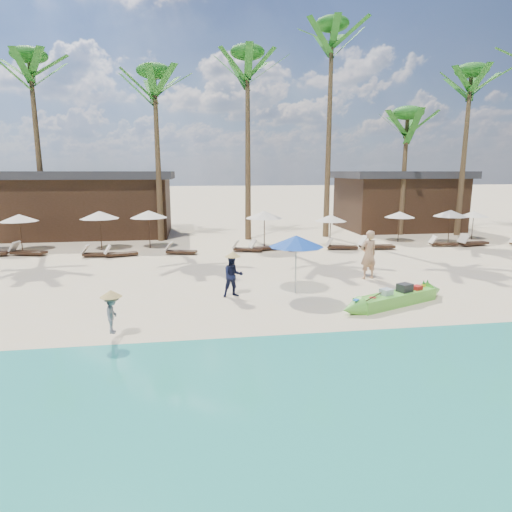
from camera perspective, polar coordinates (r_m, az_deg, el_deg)
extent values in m
plane|color=beige|center=(13.77, -2.28, -6.93)|extent=(240.00, 240.00, 0.00)
cube|color=tan|center=(9.19, 1.32, -16.55)|extent=(240.00, 4.50, 0.01)
cube|color=#64CC3E|center=(14.76, 18.12, -5.47)|extent=(3.21, 1.85, 0.38)
cube|color=white|center=(14.75, 18.13, -5.40)|extent=(2.73, 1.51, 0.17)
cube|color=#262628|center=(14.99, 19.20, -4.17)|extent=(0.56, 0.50, 0.35)
cube|color=silver|center=(14.43, 16.98, -4.76)|extent=(0.44, 0.42, 0.28)
cube|color=red|center=(15.39, 20.66, -4.12)|extent=(0.38, 0.35, 0.22)
cylinder|color=red|center=(14.02, 15.29, -5.53)|extent=(0.22, 0.22, 0.09)
cylinder|color=#262628|center=(13.78, 14.86, -5.83)|extent=(0.20, 0.20, 0.08)
sphere|color=tan|center=(13.59, 13.82, -5.79)|extent=(0.18, 0.18, 0.18)
cylinder|color=yellow|center=(15.87, 21.42, -3.80)|extent=(0.14, 0.14, 0.18)
cylinder|color=yellow|center=(16.02, 21.86, -3.69)|extent=(0.14, 0.14, 0.18)
imported|color=tan|center=(17.82, 14.77, 0.17)|extent=(0.80, 0.61, 1.98)
imported|color=#131734|center=(14.81, -3.09, -2.67)|extent=(0.80, 0.67, 1.48)
imported|color=gray|center=(11.67, -18.62, -7.32)|extent=(0.38, 0.66, 1.03)
cylinder|color=#99999E|center=(15.23, 5.32, -1.25)|extent=(0.04, 0.04, 2.03)
cone|color=#1242AE|center=(15.07, 5.38, 2.00)|extent=(1.94, 1.94, 0.40)
cylinder|color=#331E15|center=(26.60, -28.87, 2.67)|extent=(0.05, 0.05, 1.96)
cone|color=beige|center=(26.51, -29.04, 4.47)|extent=(1.96, 1.96, 0.39)
cube|color=#331E15|center=(25.11, -28.03, 0.41)|extent=(1.86, 1.03, 0.13)
cube|color=beige|center=(25.52, -29.53, 1.14)|extent=(0.54, 0.66, 0.52)
cylinder|color=#331E15|center=(25.15, -20.02, 3.13)|extent=(0.05, 0.05, 2.10)
cone|color=beige|center=(25.05, -20.15, 5.17)|extent=(2.10, 2.10, 0.42)
cube|color=#331E15|center=(23.21, -20.15, 0.22)|extent=(1.63, 0.66, 0.11)
cube|color=beige|center=(23.38, -21.83, 0.88)|extent=(0.40, 0.54, 0.46)
cube|color=#331E15|center=(22.97, -17.45, 0.28)|extent=(1.65, 0.93, 0.11)
cube|color=beige|center=(22.85, -19.22, 0.82)|extent=(0.48, 0.59, 0.46)
cylinder|color=#331E15|center=(24.96, -14.03, 3.40)|extent=(0.05, 0.05, 2.08)
cone|color=beige|center=(24.86, -14.13, 5.44)|extent=(2.08, 2.08, 0.42)
cube|color=#331E15|center=(22.84, -9.89, 0.58)|extent=(1.66, 0.85, 0.11)
cube|color=beige|center=(22.98, -11.60, 1.28)|extent=(0.46, 0.58, 0.46)
cylinder|color=#331E15|center=(23.85, 1.11, 3.39)|extent=(0.05, 0.05, 2.09)
cone|color=beige|center=(23.74, 1.12, 5.54)|extent=(2.09, 2.09, 0.42)
cube|color=#331E15|center=(23.21, -1.06, 0.90)|extent=(1.63, 0.96, 0.11)
cube|color=beige|center=(23.30, -2.71, 1.61)|extent=(0.49, 0.58, 0.45)
cube|color=#331E15|center=(23.59, 1.19, 1.09)|extent=(1.71, 0.84, 0.12)
cube|color=beige|center=(23.29, -0.47, 1.68)|extent=(0.46, 0.59, 0.48)
cylinder|color=#331E15|center=(24.86, 9.86, 3.22)|extent=(0.05, 0.05, 1.81)
cone|color=beige|center=(24.77, 9.92, 5.01)|extent=(1.81, 1.81, 0.36)
cube|color=#331E15|center=(23.70, 6.11, 1.07)|extent=(1.67, 0.75, 0.11)
cube|color=beige|center=(23.38, 4.52, 1.67)|extent=(0.43, 0.57, 0.47)
cube|color=#331E15|center=(24.35, 11.44, 1.19)|extent=(1.73, 0.83, 0.12)
cube|color=beige|center=(24.19, 9.75, 1.89)|extent=(0.46, 0.60, 0.48)
cylinder|color=#331E15|center=(27.84, 18.50, 3.66)|extent=(0.05, 0.05, 1.82)
cone|color=beige|center=(27.76, 18.60, 5.26)|extent=(1.82, 1.82, 0.36)
cube|color=#331E15|center=(24.90, 15.84, 1.25)|extent=(1.93, 0.72, 0.13)
cube|color=beige|center=(24.55, 14.06, 2.00)|extent=(0.46, 0.64, 0.56)
cylinder|color=#331E15|center=(28.20, 24.36, 3.49)|extent=(0.05, 0.05, 1.98)
cone|color=beige|center=(28.11, 24.50, 5.20)|extent=(1.98, 1.98, 0.40)
cube|color=#331E15|center=(27.24, 23.77, 1.48)|extent=(1.58, 0.67, 0.11)
cube|color=beige|center=(26.92, 22.51, 2.06)|extent=(0.40, 0.53, 0.45)
cube|color=#331E15|center=(28.13, 27.00, 1.54)|extent=(1.91, 0.96, 0.13)
cube|color=beige|center=(27.50, 25.93, 2.12)|extent=(0.52, 0.66, 0.53)
cylinder|color=#331E15|center=(30.67, 26.92, 3.62)|extent=(0.04, 0.04, 1.77)
cone|color=beige|center=(30.59, 27.05, 5.03)|extent=(1.77, 1.77, 0.35)
cone|color=brown|center=(29.53, -27.04, 12.26)|extent=(0.40, 0.40, 10.89)
ellipsoid|color=#1F5C17|center=(30.24, -28.03, 22.59)|extent=(2.08, 2.08, 0.88)
cone|color=brown|center=(27.37, -12.96, 12.50)|extent=(0.40, 0.40, 10.08)
ellipsoid|color=#1F5C17|center=(27.96, -13.45, 22.86)|extent=(2.08, 2.08, 0.88)
cone|color=brown|center=(27.29, -1.10, 14.02)|extent=(0.40, 0.40, 11.26)
ellipsoid|color=#1F5C17|center=(28.14, -1.15, 25.55)|extent=(2.08, 2.08, 0.88)
cone|color=brown|center=(28.88, 9.68, 15.60)|extent=(0.40, 0.40, 13.16)
ellipsoid|color=#1F5C17|center=(30.13, 10.15, 28.17)|extent=(2.08, 2.08, 0.88)
cone|color=brown|center=(31.00, 19.10, 10.14)|extent=(0.40, 0.40, 8.07)
ellipsoid|color=#1F5C17|center=(31.23, 19.60, 17.55)|extent=(2.08, 2.08, 0.88)
cone|color=brown|center=(32.20, 25.98, 11.94)|extent=(0.40, 0.40, 10.64)
ellipsoid|color=#1F5C17|center=(32.80, 26.83, 21.23)|extent=(2.08, 2.08, 0.88)
cube|color=#331E15|center=(31.31, -20.82, 6.10)|extent=(10.00, 6.00, 3.80)
cube|color=#2D2D33|center=(31.22, -21.09, 10.03)|extent=(10.80, 6.60, 0.50)
cube|color=#331E15|center=(34.27, 18.31, 6.65)|extent=(8.00, 6.00, 3.80)
cube|color=#2D2D33|center=(34.18, 18.53, 10.24)|extent=(8.80, 6.60, 0.50)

